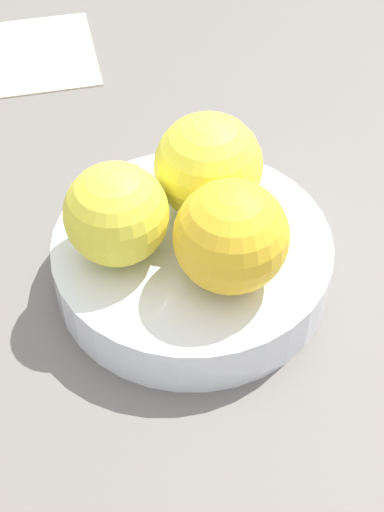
% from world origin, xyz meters
% --- Properties ---
extents(ground_plane, '(1.10, 1.10, 0.02)m').
position_xyz_m(ground_plane, '(0.00, 0.00, -0.01)').
color(ground_plane, '#66605B').
extents(fruit_bowl, '(0.18, 0.18, 0.04)m').
position_xyz_m(fruit_bowl, '(0.00, 0.00, 0.02)').
color(fruit_bowl, silver).
rests_on(fruit_bowl, ground_plane).
extents(orange_in_bowl_0, '(0.07, 0.07, 0.07)m').
position_xyz_m(orange_in_bowl_0, '(0.03, -0.01, 0.07)').
color(orange_in_bowl_0, yellow).
rests_on(orange_in_bowl_0, fruit_bowl).
extents(orange_in_bowl_1, '(0.07, 0.07, 0.07)m').
position_xyz_m(orange_in_bowl_1, '(-0.03, -0.03, 0.07)').
color(orange_in_bowl_1, yellow).
rests_on(orange_in_bowl_1, fruit_bowl).
extents(orange_in_bowl_2, '(0.06, 0.06, 0.06)m').
position_xyz_m(orange_in_bowl_2, '(-0.01, 0.04, 0.07)').
color(orange_in_bowl_2, yellow).
rests_on(orange_in_bowl_2, fruit_bowl).
extents(folded_napkin, '(0.16, 0.16, 0.00)m').
position_xyz_m(folded_napkin, '(0.25, 0.18, 0.00)').
color(folded_napkin, beige).
rests_on(folded_napkin, ground_plane).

